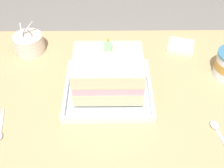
% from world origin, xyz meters
% --- Properties ---
extents(dining_table, '(1.02, 0.72, 0.74)m').
position_xyz_m(dining_table, '(0.00, 0.00, 0.62)').
color(dining_table, tan).
rests_on(dining_table, ground_plane).
extents(foil_tray, '(0.29, 0.28, 0.02)m').
position_xyz_m(foil_tray, '(-0.03, -0.01, 0.75)').
color(foil_tray, silver).
rests_on(foil_tray, dining_table).
extents(birthday_cake, '(0.22, 0.18, 0.17)m').
position_xyz_m(birthday_cake, '(-0.03, -0.01, 0.82)').
color(birthday_cake, beige).
rests_on(birthday_cake, foil_tray).
extents(bowl_stack, '(0.12, 0.12, 0.12)m').
position_xyz_m(bowl_stack, '(-0.34, 0.22, 0.77)').
color(bowl_stack, silver).
rests_on(bowl_stack, dining_table).
extents(serving_spoon_near_tray, '(0.05, 0.16, 0.01)m').
position_xyz_m(serving_spoon_near_tray, '(0.30, -0.18, 0.74)').
color(serving_spoon_near_tray, silver).
rests_on(serving_spoon_near_tray, dining_table).
extents(serving_spoon_by_bowls, '(0.04, 0.13, 0.01)m').
position_xyz_m(serving_spoon_by_bowls, '(-0.35, -0.18, 0.74)').
color(serving_spoon_by_bowls, silver).
rests_on(serving_spoon_by_bowls, dining_table).
extents(napkin_pile, '(0.12, 0.12, 0.02)m').
position_xyz_m(napkin_pile, '(0.27, 0.23, 0.75)').
color(napkin_pile, silver).
rests_on(napkin_pile, dining_table).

